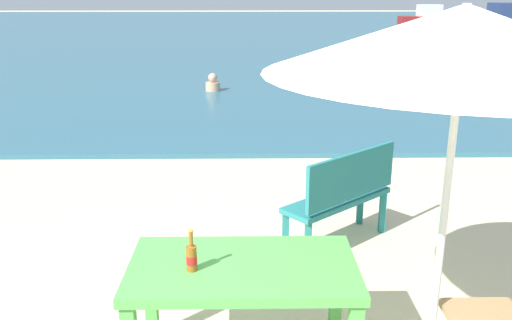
{
  "coord_description": "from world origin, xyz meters",
  "views": [
    {
      "loc": [
        -0.21,
        -2.71,
        2.37
      ],
      "look_at": [
        -0.12,
        3.0,
        0.6
      ],
      "focal_mm": 38.95,
      "sensor_mm": 36.0,
      "label": 1
    }
  ],
  "objects_px": {
    "beer_bottle_amber": "(192,256)",
    "boat_sailboat": "(434,22)",
    "picnic_table_green": "(243,280)",
    "patio_umbrella": "(463,40)",
    "bench_teal_center": "(343,193)",
    "swimmer_person": "(213,84)"
  },
  "relations": [
    {
      "from": "beer_bottle_amber",
      "to": "picnic_table_green",
      "type": "bearing_deg",
      "value": 12.89
    },
    {
      "from": "bench_teal_center",
      "to": "boat_sailboat",
      "type": "height_order",
      "value": "boat_sailboat"
    },
    {
      "from": "picnic_table_green",
      "to": "bench_teal_center",
      "type": "height_order",
      "value": "bench_teal_center"
    },
    {
      "from": "picnic_table_green",
      "to": "patio_umbrella",
      "type": "height_order",
      "value": "patio_umbrella"
    },
    {
      "from": "picnic_table_green",
      "to": "swimmer_person",
      "type": "relative_size",
      "value": 3.41
    },
    {
      "from": "swimmer_person",
      "to": "boat_sailboat",
      "type": "xyz_separation_m",
      "value": [
        11.13,
        18.52,
        0.35
      ]
    },
    {
      "from": "swimmer_person",
      "to": "patio_umbrella",
      "type": "bearing_deg",
      "value": -79.05
    },
    {
      "from": "beer_bottle_amber",
      "to": "swimmer_person",
      "type": "relative_size",
      "value": 0.65
    },
    {
      "from": "patio_umbrella",
      "to": "bench_teal_center",
      "type": "relative_size",
      "value": 2.02
    },
    {
      "from": "bench_teal_center",
      "to": "boat_sailboat",
      "type": "distance_m",
      "value": 28.14
    },
    {
      "from": "picnic_table_green",
      "to": "swimmer_person",
      "type": "bearing_deg",
      "value": 94.5
    },
    {
      "from": "patio_umbrella",
      "to": "bench_teal_center",
      "type": "xyz_separation_m",
      "value": [
        -0.22,
        1.94,
        -1.58
      ]
    },
    {
      "from": "picnic_table_green",
      "to": "patio_umbrella",
      "type": "xyz_separation_m",
      "value": [
        1.15,
        -0.14,
        1.47
      ]
    },
    {
      "from": "patio_umbrella",
      "to": "boat_sailboat",
      "type": "relative_size",
      "value": 0.59
    },
    {
      "from": "beer_bottle_amber",
      "to": "patio_umbrella",
      "type": "height_order",
      "value": "patio_umbrella"
    },
    {
      "from": "picnic_table_green",
      "to": "boat_sailboat",
      "type": "xyz_separation_m",
      "value": [
        10.35,
        28.32,
        -0.06
      ]
    },
    {
      "from": "picnic_table_green",
      "to": "patio_umbrella",
      "type": "distance_m",
      "value": 1.87
    },
    {
      "from": "beer_bottle_amber",
      "to": "bench_teal_center",
      "type": "xyz_separation_m",
      "value": [
        1.23,
        1.87,
        -0.31
      ]
    },
    {
      "from": "beer_bottle_amber",
      "to": "boat_sailboat",
      "type": "xyz_separation_m",
      "value": [
        10.66,
        28.39,
        -0.26
      ]
    },
    {
      "from": "patio_umbrella",
      "to": "swimmer_person",
      "type": "xyz_separation_m",
      "value": [
        -1.92,
        9.94,
        -1.88
      ]
    },
    {
      "from": "beer_bottle_amber",
      "to": "boat_sailboat",
      "type": "bearing_deg",
      "value": 69.42
    },
    {
      "from": "patio_umbrella",
      "to": "boat_sailboat",
      "type": "xyz_separation_m",
      "value": [
        9.2,
        28.46,
        -1.53
      ]
    }
  ]
}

